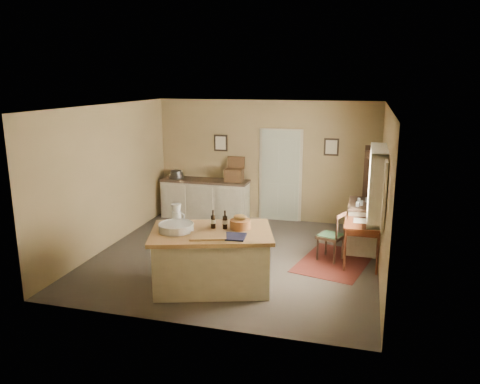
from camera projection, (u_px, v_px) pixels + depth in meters
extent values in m
plane|color=#4A4038|center=(236.00, 257.00, 8.51)|extent=(5.00, 5.00, 0.00)
cube|color=#977D53|center=(266.00, 161.00, 10.54)|extent=(5.00, 0.10, 2.70)
cube|color=#977D53|center=(181.00, 227.00, 5.85)|extent=(5.00, 0.10, 2.70)
cube|color=#977D53|center=(108.00, 177.00, 8.83)|extent=(0.10, 5.00, 2.70)
cube|color=#977D53|center=(384.00, 193.00, 7.56)|extent=(0.10, 5.00, 2.70)
plane|color=silver|center=(235.00, 106.00, 7.87)|extent=(5.00, 5.00, 0.00)
cube|color=#B3B79E|center=(280.00, 175.00, 10.49)|extent=(0.97, 0.06, 2.11)
cube|color=black|center=(221.00, 143.00, 10.70)|extent=(0.32, 0.02, 0.38)
cube|color=beige|center=(221.00, 143.00, 10.69)|extent=(0.24, 0.01, 0.30)
cube|color=black|center=(331.00, 147.00, 10.06)|extent=(0.32, 0.02, 0.38)
cube|color=beige|center=(331.00, 147.00, 10.05)|extent=(0.24, 0.01, 0.30)
cube|color=beige|center=(375.00, 216.00, 7.48)|extent=(0.25, 1.32, 0.06)
cube|color=beige|center=(380.00, 150.00, 7.23)|extent=(0.25, 1.32, 0.06)
cube|color=white|center=(385.00, 184.00, 7.32)|extent=(0.01, 1.20, 1.00)
cube|color=beige|center=(384.00, 196.00, 6.56)|extent=(0.04, 0.35, 1.00)
cube|color=beige|center=(382.00, 174.00, 8.10)|extent=(0.04, 0.35, 1.00)
cube|color=beige|center=(212.00, 261.00, 7.20)|extent=(1.93, 1.52, 0.85)
cube|color=olive|center=(211.00, 233.00, 7.09)|extent=(2.09, 1.67, 0.06)
cylinder|color=white|center=(176.00, 228.00, 7.06)|extent=(0.53, 0.53, 0.11)
cube|color=olive|center=(208.00, 236.00, 6.80)|extent=(0.61, 0.51, 0.03)
cube|color=black|center=(231.00, 236.00, 6.79)|extent=(0.45, 0.38, 0.02)
cylinder|color=brown|center=(240.00, 224.00, 7.17)|extent=(0.32, 0.32, 0.14)
cylinder|color=black|center=(213.00, 219.00, 7.17)|extent=(0.07, 0.07, 0.29)
cylinder|color=black|center=(225.00, 220.00, 7.14)|extent=(0.07, 0.07, 0.29)
cube|color=beige|center=(205.00, 200.00, 10.82)|extent=(1.99, 0.55, 0.85)
cube|color=#332319|center=(205.00, 181.00, 10.71)|extent=(2.03, 0.58, 0.05)
cube|color=#492E18|center=(234.00, 175.00, 10.50)|extent=(0.40, 0.30, 0.28)
cylinder|color=#59544F|center=(176.00, 174.00, 10.86)|extent=(0.34, 0.34, 0.18)
cube|color=#541610|center=(334.00, 262.00, 8.25)|extent=(1.45, 1.81, 0.01)
cube|color=#35160B|center=(363.00, 222.00, 8.06)|extent=(0.61, 0.99, 0.03)
cube|color=#35160B|center=(363.00, 226.00, 8.07)|extent=(0.55, 0.93, 0.10)
cube|color=silver|center=(360.00, 221.00, 8.06)|extent=(0.22, 0.30, 0.01)
cylinder|color=black|center=(369.00, 216.00, 8.28)|extent=(0.05, 0.05, 0.05)
cylinder|color=#35160B|center=(345.00, 251.00, 7.79)|extent=(0.04, 0.04, 0.72)
cylinder|color=#35160B|center=(378.00, 254.00, 7.65)|extent=(0.04, 0.04, 0.72)
cylinder|color=#35160B|center=(347.00, 234.00, 8.64)|extent=(0.04, 0.04, 0.72)
cylinder|color=#35160B|center=(377.00, 236.00, 8.51)|extent=(0.04, 0.04, 0.72)
cube|color=beige|center=(362.00, 227.00, 8.82)|extent=(0.52, 0.95, 0.85)
cube|color=#332319|center=(364.00, 204.00, 8.71)|extent=(0.55, 0.99, 0.05)
cylinder|color=silver|center=(362.00, 202.00, 8.57)|extent=(0.23, 0.23, 0.09)
cube|color=black|center=(370.00, 197.00, 9.10)|extent=(0.31, 0.04, 1.82)
cube|color=black|center=(370.00, 188.00, 9.83)|extent=(0.31, 0.04, 1.82)
cube|color=black|center=(378.00, 193.00, 9.43)|extent=(0.02, 0.82, 1.82)
cube|color=black|center=(367.00, 233.00, 9.67)|extent=(0.31, 0.78, 0.03)
cube|color=black|center=(369.00, 212.00, 9.56)|extent=(0.31, 0.78, 0.03)
cube|color=black|center=(370.00, 190.00, 9.45)|extent=(0.31, 0.78, 0.03)
cube|color=black|center=(372.00, 173.00, 9.37)|extent=(0.31, 0.78, 0.03)
cube|color=black|center=(373.00, 155.00, 9.28)|extent=(0.31, 0.78, 0.03)
cylinder|color=white|center=(371.00, 187.00, 9.44)|extent=(0.12, 0.12, 0.11)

